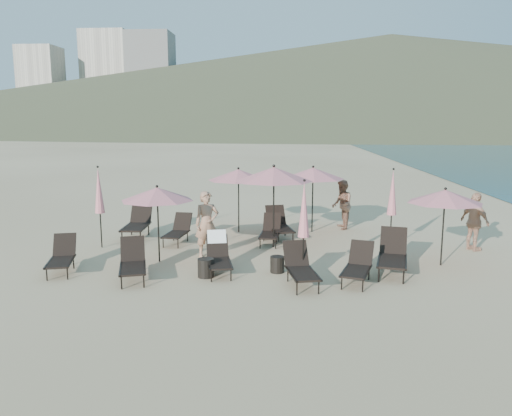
# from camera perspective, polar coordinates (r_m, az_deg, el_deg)

# --- Properties ---
(ground) EXTENTS (800.00, 800.00, 0.00)m
(ground) POSITION_cam_1_polar(r_m,az_deg,el_deg) (12.19, 4.79, -7.98)
(ground) COLOR #D6BA8C
(ground) RESTS_ON ground
(volcanic_headland) EXTENTS (690.00, 690.00, 55.00)m
(volcanic_headland) POSITION_cam_1_polar(r_m,az_deg,el_deg) (323.09, 16.94, 13.43)
(volcanic_headland) COLOR brown
(volcanic_headland) RESTS_ON ground
(hotel_skyline) EXTENTS (109.00, 82.00, 55.00)m
(hotel_skyline) POSITION_cam_1_polar(r_m,az_deg,el_deg) (298.53, -14.99, 13.41)
(hotel_skyline) COLOR beige
(hotel_skyline) RESTS_ON ground
(lounger_0) EXTENTS (0.93, 1.58, 0.85)m
(lounger_0) POSITION_cam_1_polar(r_m,az_deg,el_deg) (13.45, -21.32, -5.15)
(lounger_0) COLOR black
(lounger_0) RESTS_ON ground
(lounger_1) EXTENTS (1.01, 1.67, 0.90)m
(lounger_1) POSITION_cam_1_polar(r_m,az_deg,el_deg) (12.33, -13.92, -5.98)
(lounger_1) COLOR black
(lounger_1) RESTS_ON ground
(lounger_2) EXTENTS (0.86, 1.61, 0.95)m
(lounger_2) POSITION_cam_1_polar(r_m,az_deg,el_deg) (12.54, -4.32, -5.29)
(lounger_2) COLOR black
(lounger_2) RESTS_ON ground
(lounger_3) EXTENTS (0.89, 1.64, 0.89)m
(lounger_3) POSITION_cam_1_polar(r_m,az_deg,el_deg) (11.63, 5.09, -6.71)
(lounger_3) COLOR black
(lounger_3) RESTS_ON ground
(lounger_4) EXTENTS (0.98, 1.59, 0.86)m
(lounger_4) POSITION_cam_1_polar(r_m,az_deg,el_deg) (12.01, 11.55, -6.41)
(lounger_4) COLOR black
(lounger_4) RESTS_ON ground
(lounger_5) EXTENTS (1.05, 1.88, 1.02)m
(lounger_5) POSITION_cam_1_polar(r_m,az_deg,el_deg) (12.88, 15.34, -5.11)
(lounger_5) COLOR black
(lounger_5) RESTS_ON ground
(lounger_6) EXTENTS (0.79, 1.86, 1.05)m
(lounger_6) POSITION_cam_1_polar(r_m,az_deg,el_deg) (16.72, -13.39, -1.58)
(lounger_6) COLOR black
(lounger_6) RESTS_ON ground
(lounger_7) EXTENTS (0.73, 1.53, 0.85)m
(lounger_7) POSITION_cam_1_polar(r_m,az_deg,el_deg) (15.70, -8.92, -2.52)
(lounger_7) COLOR black
(lounger_7) RESTS_ON ground
(lounger_8) EXTENTS (0.67, 1.52, 0.85)m
(lounger_8) POSITION_cam_1_polar(r_m,az_deg,el_deg) (15.44, 1.66, -2.60)
(lounger_8) COLOR black
(lounger_8) RESTS_ON ground
(lounger_9) EXTENTS (1.02, 1.79, 0.97)m
(lounger_9) POSITION_cam_1_polar(r_m,az_deg,el_deg) (16.15, 2.65, -1.86)
(lounger_9) COLOR black
(lounger_9) RESTS_ON ground
(umbrella_open_0) EXTENTS (1.94, 1.94, 2.08)m
(umbrella_open_0) POSITION_cam_1_polar(r_m,az_deg,el_deg) (13.39, -11.22, 1.57)
(umbrella_open_0) COLOR black
(umbrella_open_0) RESTS_ON ground
(umbrella_open_1) EXTENTS (2.31, 2.31, 2.49)m
(umbrella_open_1) POSITION_cam_1_polar(r_m,az_deg,el_deg) (14.69, 2.05, 3.88)
(umbrella_open_1) COLOR black
(umbrella_open_1) RESTS_ON ground
(umbrella_open_2) EXTENTS (1.92, 1.92, 2.07)m
(umbrella_open_2) POSITION_cam_1_polar(r_m,az_deg,el_deg) (13.69, 20.79, 1.24)
(umbrella_open_2) COLOR black
(umbrella_open_2) RESTS_ON ground
(umbrella_open_3) EXTENTS (2.06, 2.06, 2.22)m
(umbrella_open_3) POSITION_cam_1_polar(r_m,az_deg,el_deg) (16.79, -2.02, 3.81)
(umbrella_open_3) COLOR black
(umbrella_open_3) RESTS_ON ground
(umbrella_open_4) EXTENTS (2.11, 2.11, 2.28)m
(umbrella_open_4) POSITION_cam_1_polar(r_m,az_deg,el_deg) (16.93, 6.54, 3.96)
(umbrella_open_4) COLOR black
(umbrella_open_4) RESTS_ON ground
(umbrella_closed_0) EXTENTS (0.28, 0.28, 2.41)m
(umbrella_closed_0) POSITION_cam_1_polar(r_m,az_deg,el_deg) (11.74, 5.50, -0.23)
(umbrella_closed_0) COLOR black
(umbrella_closed_0) RESTS_ON ground
(umbrella_closed_1) EXTENTS (0.28, 0.28, 2.41)m
(umbrella_closed_1) POSITION_cam_1_polar(r_m,az_deg,el_deg) (15.05, 15.33, 1.66)
(umbrella_closed_1) COLOR black
(umbrella_closed_1) RESTS_ON ground
(umbrella_closed_2) EXTENTS (0.29, 0.29, 2.46)m
(umbrella_closed_2) POSITION_cam_1_polar(r_m,az_deg,el_deg) (15.40, -17.51, 1.86)
(umbrella_closed_2) COLOR black
(umbrella_closed_2) RESTS_ON ground
(side_table_0) EXTENTS (0.40, 0.40, 0.45)m
(side_table_0) POSITION_cam_1_polar(r_m,az_deg,el_deg) (12.23, -5.76, -6.82)
(side_table_0) COLOR black
(side_table_0) RESTS_ON ground
(side_table_1) EXTENTS (0.35, 0.35, 0.41)m
(side_table_1) POSITION_cam_1_polar(r_m,az_deg,el_deg) (12.55, 2.44, -6.45)
(side_table_1) COLOR black
(side_table_1) RESTS_ON ground
(beachgoer_a) EXTENTS (0.78, 0.63, 1.84)m
(beachgoer_a) POSITION_cam_1_polar(r_m,az_deg,el_deg) (13.92, -5.63, -1.83)
(beachgoer_a) COLOR #A57559
(beachgoer_a) RESTS_ON ground
(beachgoer_b) EXTENTS (0.71, 0.88, 1.73)m
(beachgoer_b) POSITION_cam_1_polar(r_m,az_deg,el_deg) (17.67, 9.80, 0.37)
(beachgoer_b) COLOR #93634C
(beachgoer_b) RESTS_ON ground
(beachgoer_c) EXTENTS (0.82, 1.08, 1.71)m
(beachgoer_c) POSITION_cam_1_polar(r_m,az_deg,el_deg) (15.83, 23.73, -1.45)
(beachgoer_c) COLOR tan
(beachgoer_c) RESTS_ON ground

